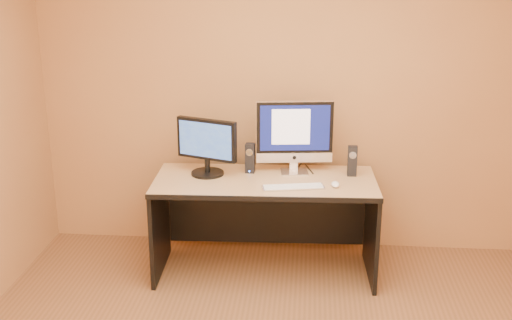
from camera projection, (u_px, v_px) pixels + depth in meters
The scene contains 10 objects.
walls at pixel (276, 173), 3.14m from camera, with size 4.00×4.00×2.60m, color #A47242, non-canonical shape.
desk at pixel (265, 227), 4.80m from camera, with size 1.62×0.71×0.75m, color tan, non-canonical shape.
imac at pixel (295, 137), 4.76m from camera, with size 0.58×0.21×0.56m, color silver, non-canonical shape.
second_monitor at pixel (207, 147), 4.74m from camera, with size 0.49×0.24×0.43m, color black, non-canonical shape.
speaker_left at pixel (250, 158), 4.82m from camera, with size 0.07×0.07×0.22m, color black, non-canonical shape.
speaker_right at pixel (352, 161), 4.75m from camera, with size 0.07×0.07×0.22m, color black, non-canonical shape.
keyboard at pixel (293, 187), 4.51m from camera, with size 0.44×0.12×0.02m, color silver.
mouse at pixel (335, 184), 4.54m from camera, with size 0.06×0.10×0.04m, color white.
cable_a at pixel (309, 169), 4.91m from camera, with size 0.01×0.01×0.22m, color black.
cable_b at pixel (298, 167), 4.96m from camera, with size 0.01×0.01×0.18m, color black.
Camera 1 is at (0.15, -2.97, 2.32)m, focal length 45.00 mm.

